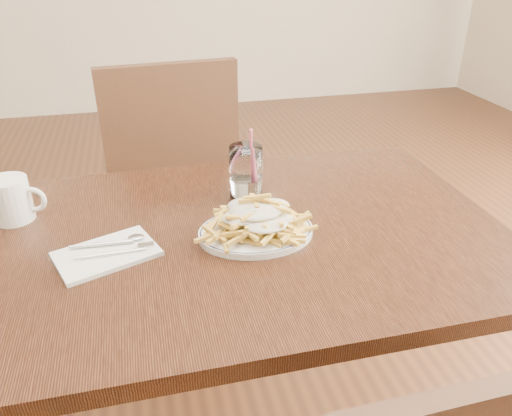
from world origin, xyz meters
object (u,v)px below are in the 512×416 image
object	(u,v)px
chair_far	(171,173)
fries_plate	(256,232)
table	(243,258)
water_glass	(246,175)
coffee_mug	(12,200)
loaded_fries	(256,215)

from	to	relation	value
chair_far	fries_plate	xyz separation A→B (m)	(0.14, -0.81, 0.20)
table	fries_plate	distance (m)	0.10
table	fries_plate	xyz separation A→B (m)	(0.02, -0.03, 0.09)
fries_plate	water_glass	bearing A→B (deg)	83.67
chair_far	coffee_mug	distance (m)	0.76
loaded_fries	water_glass	size ratio (longest dim) A/B	1.29
loaded_fries	water_glass	bearing A→B (deg)	83.67
loaded_fries	coffee_mug	xyz separation A→B (m)	(-0.54, 0.21, -0.00)
water_glass	coffee_mug	size ratio (longest dim) A/B	1.40
chair_far	loaded_fries	size ratio (longest dim) A/B	4.20
table	water_glass	bearing A→B (deg)	74.57
water_glass	chair_far	bearing A→B (deg)	104.53
chair_far	fries_plate	world-z (taller)	chair_far
fries_plate	chair_far	bearing A→B (deg)	99.53
loaded_fries	water_glass	world-z (taller)	water_glass
table	fries_plate	bearing A→B (deg)	-51.04
loaded_fries	coffee_mug	world-z (taller)	coffee_mug
fries_plate	coffee_mug	distance (m)	0.58
chair_far	loaded_fries	xyz separation A→B (m)	(0.14, -0.81, 0.24)
table	loaded_fries	bearing A→B (deg)	-51.04
table	loaded_fries	world-z (taller)	loaded_fries
table	water_glass	distance (m)	0.22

